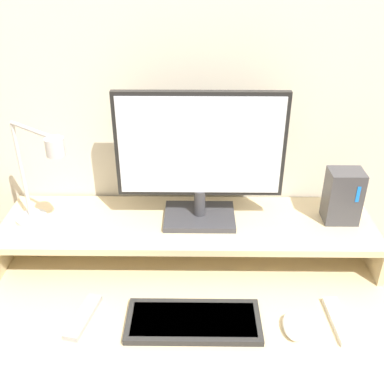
{
  "coord_description": "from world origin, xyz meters",
  "views": [
    {
      "loc": [
        0.03,
        -0.68,
        1.67
      ],
      "look_at": [
        0.02,
        0.38,
        1.07
      ],
      "focal_mm": 42.0,
      "sensor_mm": 36.0,
      "label": 1
    }
  ],
  "objects": [
    {
      "name": "wall_back",
      "position": [
        0.0,
        0.73,
        1.25
      ],
      "size": [
        6.0,
        0.05,
        2.5
      ],
      "color": "beige",
      "rests_on": "ground_plane"
    },
    {
      "name": "desk",
      "position": [
        0.0,
        0.35,
        0.52
      ],
      "size": [
        1.2,
        0.7,
        0.74
      ],
      "color": "beige",
      "rests_on": "ground_plane"
    },
    {
      "name": "monitor_shelf",
      "position": [
        0.0,
        0.54,
        0.85
      ],
      "size": [
        1.2,
        0.32,
        0.13
      ],
      "color": "beige",
      "rests_on": "desk"
    },
    {
      "name": "monitor",
      "position": [
        0.04,
        0.56,
        1.1
      ],
      "size": [
        0.51,
        0.17,
        0.42
      ],
      "color": "#38383D",
      "rests_on": "monitor_shelf"
    },
    {
      "name": "desk_lamp",
      "position": [
        -0.44,
        0.49,
        1.06
      ],
      "size": [
        0.23,
        0.19,
        0.34
      ],
      "color": "silver",
      "rests_on": "monitor_shelf"
    },
    {
      "name": "router_dock",
      "position": [
        0.49,
        0.55,
        0.96
      ],
      "size": [
        0.11,
        0.09,
        0.18
      ],
      "color": "#3D3D42",
      "rests_on": "monitor_shelf"
    },
    {
      "name": "keyboard",
      "position": [
        0.02,
        0.22,
        0.75
      ],
      "size": [
        0.37,
        0.16,
        0.02
      ],
      "color": "#282828",
      "rests_on": "desk"
    },
    {
      "name": "mouse",
      "position": [
        0.29,
        0.2,
        0.75
      ],
      "size": [
        0.05,
        0.1,
        0.03
      ],
      "color": "white",
      "rests_on": "desk"
    },
    {
      "name": "remote_control",
      "position": [
        -0.29,
        0.24,
        0.75
      ],
      "size": [
        0.08,
        0.17,
        0.02
      ],
      "color": "#99999E",
      "rests_on": "desk"
    },
    {
      "name": "remote_secondary",
      "position": [
        0.42,
        0.23,
        0.75
      ],
      "size": [
        0.05,
        0.17,
        0.02
      ],
      "color": "white",
      "rests_on": "desk"
    }
  ]
}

